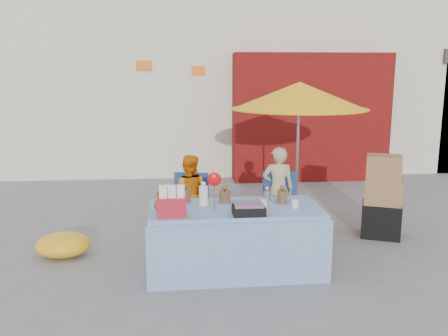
{
  "coord_description": "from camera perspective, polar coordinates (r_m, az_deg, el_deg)",
  "views": [
    {
      "loc": [
        -0.39,
        -5.4,
        2.23
      ],
      "look_at": [
        0.11,
        0.6,
        1.0
      ],
      "focal_mm": 38.0,
      "sensor_mm": 36.0,
      "label": 1
    }
  ],
  "objects": [
    {
      "name": "ground",
      "position": [
        5.86,
        -0.55,
        -10.84
      ],
      "size": [
        80.0,
        80.0,
        0.0
      ],
      "primitive_type": "plane",
      "color": "slate",
      "rests_on": "ground"
    },
    {
      "name": "backdrop",
      "position": [
        12.98,
        -0.74,
        15.37
      ],
      "size": [
        14.0,
        8.0,
        7.8
      ],
      "color": "silver",
      "rests_on": "ground"
    },
    {
      "name": "market_table",
      "position": [
        5.4,
        1.3,
        -8.41
      ],
      "size": [
        1.97,
        0.95,
        1.18
      ],
      "rotation": [
        0.0,
        0.0,
        0.02
      ],
      "color": "#7E9BCA",
      "rests_on": "ground"
    },
    {
      "name": "chair_left",
      "position": [
        6.55,
        -4.15,
        -6.04
      ],
      "size": [
        0.55,
        0.54,
        0.85
      ],
      "rotation": [
        0.0,
        0.0,
        -0.16
      ],
      "color": "navy",
      "rests_on": "ground"
    },
    {
      "name": "chair_right",
      "position": [
        6.67,
        6.69,
        -5.74
      ],
      "size": [
        0.55,
        0.54,
        0.85
      ],
      "rotation": [
        0.0,
        0.0,
        -0.16
      ],
      "color": "navy",
      "rests_on": "ground"
    },
    {
      "name": "vendor_orange",
      "position": [
        6.59,
        -4.23,
        -3.19
      ],
      "size": [
        0.6,
        0.5,
        1.11
      ],
      "primitive_type": "imported",
      "rotation": [
        0.0,
        0.0,
        2.98
      ],
      "color": "orange",
      "rests_on": "ground"
    },
    {
      "name": "vendor_beige",
      "position": [
        6.71,
        6.52,
        -2.55
      ],
      "size": [
        0.48,
        0.36,
        1.21
      ],
      "primitive_type": "imported",
      "rotation": [
        0.0,
        0.0,
        2.98
      ],
      "color": "tan",
      "rests_on": "ground"
    },
    {
      "name": "umbrella",
      "position": [
        6.73,
        9.05,
        8.52
      ],
      "size": [
        1.9,
        1.9,
        2.09
      ],
      "color": "gray",
      "rests_on": "ground"
    },
    {
      "name": "box_stack",
      "position": [
        6.79,
        18.48,
        -3.62
      ],
      "size": [
        0.63,
        0.58,
        1.13
      ],
      "rotation": [
        0.0,
        0.0,
        -0.38
      ],
      "color": "black",
      "rests_on": "ground"
    },
    {
      "name": "tarp_bundle",
      "position": [
        6.19,
        -18.77,
        -8.74
      ],
      "size": [
        0.77,
        0.67,
        0.3
      ],
      "primitive_type": "ellipsoid",
      "rotation": [
        0.0,
        0.0,
        -0.25
      ],
      "color": "#F0A919",
      "rests_on": "ground"
    }
  ]
}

